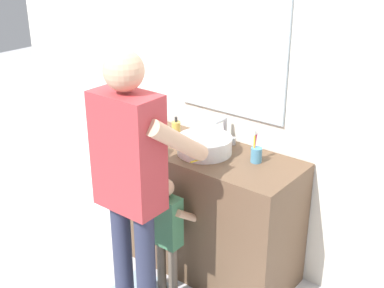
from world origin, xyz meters
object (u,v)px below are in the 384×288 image
soap_bottle (176,130)px  child_toddler (167,227)px  toothbrush_cup (256,154)px  adult_parent (131,168)px

soap_bottle → child_toddler: 0.69m
toothbrush_cup → adult_parent: bearing=-117.0°
child_toddler → adult_parent: bearing=-97.4°
adult_parent → soap_bottle: bearing=110.2°
toothbrush_cup → soap_bottle: bearing=-177.4°
toothbrush_cup → adult_parent: adult_parent is taller
child_toddler → adult_parent: 0.56m
toothbrush_cup → soap_bottle: size_ratio=1.25×
soap_bottle → child_toddler: soap_bottle is taller
toothbrush_cup → child_toddler: size_ratio=0.25×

